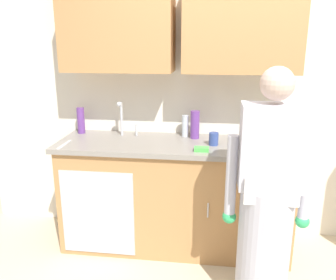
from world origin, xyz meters
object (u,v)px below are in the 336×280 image
(sink, at_px, (122,142))
(knife_on_counter, at_px, (64,144))
(bottle_water_tall, at_px, (195,125))
(sponge, at_px, (202,149))
(bottle_dish_liquid, at_px, (267,129))
(person_at_sink, at_px, (266,214))
(bottle_cleaner_spray, at_px, (81,121))
(bottle_water_short, at_px, (185,126))
(bottle_soap, at_px, (254,128))
(cup_by_sink, at_px, (214,139))

(sink, height_order, knife_on_counter, sink)
(bottle_water_tall, relative_size, sponge, 2.17)
(sink, xyz_separation_m, bottle_dish_liquid, (1.21, 0.17, 0.11))
(bottle_water_tall, bearing_deg, person_at_sink, -58.89)
(bottle_water_tall, height_order, bottle_cleaner_spray, bottle_water_tall)
(knife_on_counter, bearing_deg, sponge, -90.97)
(sink, height_order, bottle_water_short, sink)
(person_at_sink, relative_size, bottle_water_short, 8.67)
(person_at_sink, height_order, bottle_water_tall, person_at_sink)
(sink, height_order, sponge, sink)
(bottle_water_short, xyz_separation_m, bottle_dish_liquid, (0.69, -0.02, 0.00))
(person_at_sink, height_order, bottle_soap, person_at_sink)
(bottle_soap, xyz_separation_m, bottle_water_tall, (-0.49, -0.03, 0.02))
(cup_by_sink, bearing_deg, bottle_water_short, 136.59)
(bottle_cleaner_spray, bearing_deg, bottle_water_tall, -2.20)
(person_at_sink, bearing_deg, bottle_water_tall, 121.11)
(bottle_soap, bearing_deg, bottle_water_short, 177.34)
(knife_on_counter, bearing_deg, bottle_cleaner_spray, -0.87)
(bottle_soap, distance_m, cup_by_sink, 0.39)
(sponge, bearing_deg, bottle_soap, 42.12)
(bottle_water_short, relative_size, knife_on_counter, 0.78)
(sponge, bearing_deg, bottle_cleaner_spray, 160.30)
(bottle_soap, xyz_separation_m, knife_on_counter, (-1.53, -0.36, -0.09))
(cup_by_sink, distance_m, knife_on_counter, 1.21)
(bottle_cleaner_spray, distance_m, bottle_dish_liquid, 1.63)
(bottle_water_tall, xyz_separation_m, bottle_water_short, (-0.09, 0.05, -0.03))
(person_at_sink, xyz_separation_m, sponge, (-0.44, 0.49, 0.26))
(bottle_cleaner_spray, relative_size, sponge, 2.11)
(sink, relative_size, knife_on_counter, 2.08)
(bottle_cleaner_spray, xyz_separation_m, bottle_dish_liquid, (1.63, -0.01, -0.02))
(bottle_water_tall, xyz_separation_m, knife_on_counter, (-1.03, -0.33, -0.12))
(person_at_sink, height_order, knife_on_counter, person_at_sink)
(bottle_water_tall, distance_m, bottle_water_short, 0.11)
(bottle_water_tall, bearing_deg, cup_by_sink, -48.45)
(bottle_cleaner_spray, distance_m, sponge, 1.17)
(bottle_water_tall, bearing_deg, bottle_soap, 3.01)
(sink, xyz_separation_m, person_at_sink, (1.11, -0.71, -0.23))
(bottle_water_short, height_order, knife_on_counter, bottle_water_short)
(person_at_sink, bearing_deg, bottle_dish_liquid, 83.91)
(person_at_sink, bearing_deg, bottle_water_short, 123.63)
(sponge, bearing_deg, cup_by_sink, 62.27)
(sink, distance_m, bottle_soap, 1.11)
(bottle_dish_liquid, xyz_separation_m, knife_on_counter, (-1.64, -0.37, -0.09))
(bottle_water_tall, bearing_deg, sponge, -78.36)
(bottle_water_tall, bearing_deg, bottle_water_short, 148.75)
(bottle_water_tall, distance_m, bottle_cleaner_spray, 1.03)
(bottle_dish_liquid, distance_m, cup_by_sink, 0.49)
(bottle_soap, height_order, sponge, bottle_soap)
(bottle_dish_liquid, height_order, cup_by_sink, bottle_dish_liquid)
(sink, height_order, person_at_sink, person_at_sink)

